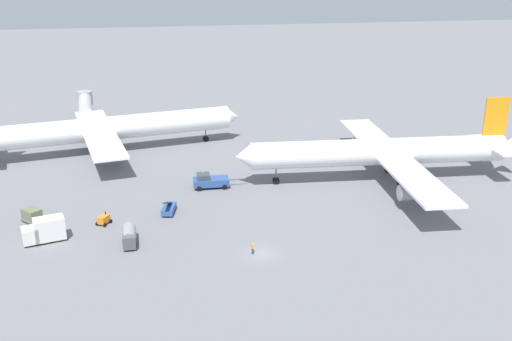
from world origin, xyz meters
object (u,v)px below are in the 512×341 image
at_px(pushback_tug, 210,181).
at_px(gse_belt_loader_portside, 169,208).
at_px(ground_crew_ramp_agent_by_cones, 253,248).
at_px(gse_catering_truck_tall, 44,230).
at_px(gse_gpu_cart_small, 104,219).
at_px(gse_fuel_bowser_stubby, 129,236).
at_px(gse_container_dolly_flat, 32,215).
at_px(airliner_being_pushed, 382,152).
at_px(jet_bridge, 85,104).
at_px(airliner_at_gate_left, 108,129).

bearing_deg(pushback_tug, gse_belt_loader_portside, -127.85).
relative_size(gse_belt_loader_portside, ground_crew_ramp_agent_by_cones, 2.94).
height_order(pushback_tug, gse_catering_truck_tall, gse_catering_truck_tall).
distance_m(gse_gpu_cart_small, gse_catering_truck_tall, 9.07).
height_order(gse_fuel_bowser_stubby, gse_container_dolly_flat, gse_fuel_bowser_stubby).
relative_size(gse_gpu_cart_small, gse_catering_truck_tall, 0.42).
relative_size(airliner_being_pushed, gse_fuel_bowser_stubby, 10.59).
bearing_deg(gse_gpu_cart_small, gse_belt_loader_portside, 12.77).
distance_m(airliner_being_pushed, gse_belt_loader_portside, 39.84).
xyz_separation_m(gse_fuel_bowser_stubby, gse_container_dolly_flat, (-14.72, 10.53, -0.16)).
bearing_deg(pushback_tug, airliner_being_pushed, -3.85).
bearing_deg(gse_fuel_bowser_stubby, jet_bridge, 99.06).
bearing_deg(ground_crew_ramp_agent_by_cones, gse_gpu_cart_small, 146.21).
bearing_deg(gse_belt_loader_portside, jet_bridge, 105.86).
relative_size(gse_container_dolly_flat, ground_crew_ramp_agent_by_cones, 2.23).
height_order(airliner_at_gate_left, gse_gpu_cart_small, airliner_at_gate_left).
distance_m(airliner_at_gate_left, jet_bridge, 27.64).
xyz_separation_m(airliner_being_pushed, gse_belt_loader_portside, (-38.79, -7.89, -4.46)).
height_order(gse_catering_truck_tall, jet_bridge, jet_bridge).
bearing_deg(gse_belt_loader_portside, pushback_tug, 52.15).
bearing_deg(gse_catering_truck_tall, airliner_at_gate_left, 79.81).
xyz_separation_m(gse_catering_truck_tall, jet_bridge, (0.52, 67.58, 2.68)).
xyz_separation_m(gse_belt_loader_portside, jet_bridge, (-17.33, 60.99, 3.62)).
bearing_deg(airliner_being_pushed, gse_gpu_cart_small, -168.24).
height_order(airliner_being_pushed, pushback_tug, airliner_being_pushed).
distance_m(gse_fuel_bowser_stubby, gse_gpu_cart_small, 8.60).
xyz_separation_m(airliner_being_pushed, ground_crew_ramp_agent_by_cones, (-28.21, -23.88, -4.38)).
relative_size(gse_fuel_bowser_stubby, gse_belt_loader_portside, 0.97).
xyz_separation_m(gse_gpu_cart_small, jet_bridge, (-7.38, 63.25, 3.65)).
relative_size(gse_fuel_bowser_stubby, ground_crew_ramp_agent_by_cones, 2.86).
height_order(airliner_being_pushed, gse_gpu_cart_small, airliner_being_pushed).
bearing_deg(gse_container_dolly_flat, gse_fuel_bowser_stubby, -35.58).
relative_size(pushback_tug, ground_crew_ramp_agent_by_cones, 5.48).
relative_size(gse_gpu_cart_small, jet_bridge, 0.13).
xyz_separation_m(gse_container_dolly_flat, gse_catering_truck_tall, (2.89, -7.23, 0.58)).
bearing_deg(pushback_tug, jet_bridge, 116.18).
bearing_deg(airliner_at_gate_left, gse_fuel_bowser_stubby, -84.18).
bearing_deg(airliner_being_pushed, gse_container_dolly_flat, -173.07).
relative_size(airliner_at_gate_left, gse_fuel_bowser_stubby, 11.39).
xyz_separation_m(airliner_being_pushed, gse_gpu_cart_small, (-48.74, -10.14, -4.49)).
xyz_separation_m(gse_fuel_bowser_stubby, gse_catering_truck_tall, (-11.83, 3.30, 0.42)).
xyz_separation_m(pushback_tug, gse_container_dolly_flat, (-28.49, -9.33, -0.06)).
height_order(airliner_being_pushed, jet_bridge, airliner_being_pushed).
bearing_deg(gse_belt_loader_portside, gse_fuel_bowser_stubby, -121.34).
height_order(pushback_tug, gse_fuel_bowser_stubby, pushback_tug).
relative_size(airliner_at_gate_left, pushback_tug, 5.95).
bearing_deg(jet_bridge, gse_belt_loader_portside, -74.14).
relative_size(airliner_at_gate_left, gse_container_dolly_flat, 14.57).
bearing_deg(pushback_tug, gse_fuel_bowser_stubby, -124.74).
bearing_deg(airliner_being_pushed, jet_bridge, 136.58).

